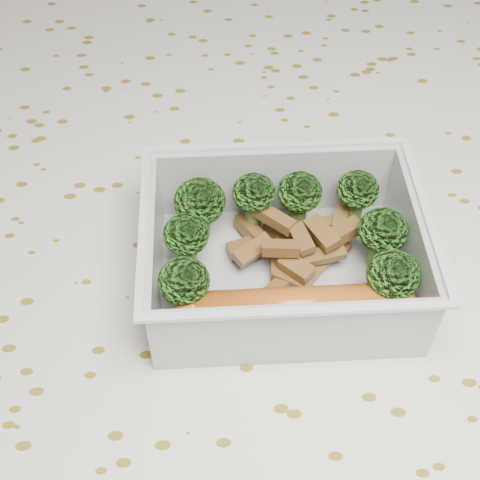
{
  "coord_description": "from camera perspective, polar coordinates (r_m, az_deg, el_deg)",
  "views": [
    {
      "loc": [
        -0.02,
        -0.31,
        1.15
      ],
      "look_at": [
        -0.01,
        -0.0,
        0.78
      ],
      "focal_mm": 50.0,
      "sensor_mm": 36.0,
      "label": 1
    }
  ],
  "objects": [
    {
      "name": "lunch_container",
      "position": [
        0.47,
        3.68,
        -1.72
      ],
      "size": [
        0.19,
        0.15,
        0.07
      ],
      "color": "silver",
      "rests_on": "tablecloth"
    },
    {
      "name": "meat_pile",
      "position": [
        0.49,
        4.9,
        -0.34
      ],
      "size": [
        0.1,
        0.08,
        0.03
      ],
      "color": "brown",
      "rests_on": "lunch_container"
    },
    {
      "name": "sausage",
      "position": [
        0.44,
        4.75,
        -5.65
      ],
      "size": [
        0.16,
        0.03,
        0.03
      ],
      "color": "#AB5017",
      "rests_on": "lunch_container"
    },
    {
      "name": "dining_table",
      "position": [
        0.57,
        0.89,
        -7.05
      ],
      "size": [
        1.4,
        0.9,
        0.75
      ],
      "color": "brown",
      "rests_on": "ground"
    },
    {
      "name": "broccoli_florets",
      "position": [
        0.47,
        3.56,
        1.06
      ],
      "size": [
        0.17,
        0.11,
        0.05
      ],
      "color": "#608C3F",
      "rests_on": "lunch_container"
    },
    {
      "name": "tablecloth",
      "position": [
        0.53,
        0.96,
        -4.08
      ],
      "size": [
        1.46,
        0.96,
        0.19
      ],
      "color": "white",
      "rests_on": "dining_table"
    }
  ]
}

